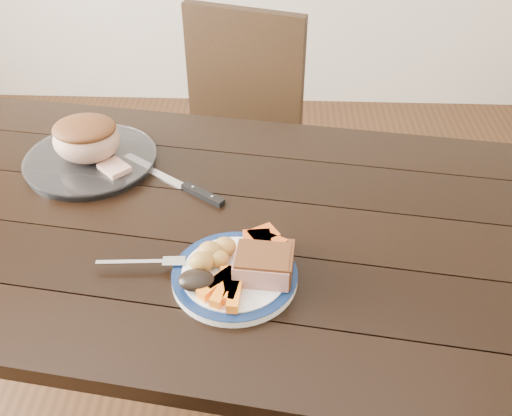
{
  "coord_description": "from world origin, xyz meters",
  "views": [
    {
      "loc": [
        0.12,
        -0.98,
        1.56
      ],
      "look_at": [
        0.08,
        -0.02,
        0.8
      ],
      "focal_mm": 40.0,
      "sensor_mm": 36.0,
      "label": 1
    }
  ],
  "objects_px": {
    "dining_table": "(222,250)",
    "roast_joint": "(87,140)",
    "chair_far": "(234,135)",
    "fork": "(148,262)",
    "serving_platter": "(91,161)",
    "dinner_plate": "(235,276)",
    "pork_slice": "(263,266)",
    "carving_knife": "(190,189)"
  },
  "relations": [
    {
      "from": "dining_table",
      "to": "roast_joint",
      "type": "height_order",
      "value": "roast_joint"
    },
    {
      "from": "chair_far",
      "to": "roast_joint",
      "type": "bearing_deg",
      "value": 76.34
    },
    {
      "from": "chair_far",
      "to": "fork",
      "type": "xyz_separation_m",
      "value": [
        -0.1,
        -0.9,
        0.25
      ]
    },
    {
      "from": "dining_table",
      "to": "chair_far",
      "type": "height_order",
      "value": "chair_far"
    },
    {
      "from": "serving_platter",
      "to": "roast_joint",
      "type": "xyz_separation_m",
      "value": [
        0.0,
        0.0,
        0.06
      ]
    },
    {
      "from": "dinner_plate",
      "to": "roast_joint",
      "type": "xyz_separation_m",
      "value": [
        -0.39,
        0.39,
        0.06
      ]
    },
    {
      "from": "serving_platter",
      "to": "pork_slice",
      "type": "relative_size",
      "value": 2.99
    },
    {
      "from": "roast_joint",
      "to": "carving_knife",
      "type": "distance_m",
      "value": 0.29
    },
    {
      "from": "pork_slice",
      "to": "carving_knife",
      "type": "relative_size",
      "value": 0.39
    },
    {
      "from": "dining_table",
      "to": "pork_slice",
      "type": "distance_m",
      "value": 0.25
    },
    {
      "from": "dinner_plate",
      "to": "serving_platter",
      "type": "bearing_deg",
      "value": 135.0
    },
    {
      "from": "carving_knife",
      "to": "chair_far",
      "type": "bearing_deg",
      "value": 120.8
    },
    {
      "from": "chair_far",
      "to": "pork_slice",
      "type": "bearing_deg",
      "value": 115.36
    },
    {
      "from": "serving_platter",
      "to": "fork",
      "type": "height_order",
      "value": "fork"
    },
    {
      "from": "roast_joint",
      "to": "dining_table",
      "type": "bearing_deg",
      "value": -30.82
    },
    {
      "from": "carving_knife",
      "to": "dinner_plate",
      "type": "bearing_deg",
      "value": -30.88
    },
    {
      "from": "chair_far",
      "to": "dinner_plate",
      "type": "xyz_separation_m",
      "value": [
        0.07,
        -0.92,
        0.23
      ]
    },
    {
      "from": "dining_table",
      "to": "fork",
      "type": "xyz_separation_m",
      "value": [
        -0.13,
        -0.16,
        0.11
      ]
    },
    {
      "from": "roast_joint",
      "to": "serving_platter",
      "type": "bearing_deg",
      "value": 0.0
    },
    {
      "from": "dinner_plate",
      "to": "roast_joint",
      "type": "bearing_deg",
      "value": 135.0
    },
    {
      "from": "chair_far",
      "to": "dinner_plate",
      "type": "height_order",
      "value": "chair_far"
    },
    {
      "from": "carving_knife",
      "to": "serving_platter",
      "type": "bearing_deg",
      "value": -165.85
    },
    {
      "from": "dining_table",
      "to": "pork_slice",
      "type": "relative_size",
      "value": 15.92
    },
    {
      "from": "dinner_plate",
      "to": "pork_slice",
      "type": "relative_size",
      "value": 2.31
    },
    {
      "from": "chair_far",
      "to": "pork_slice",
      "type": "distance_m",
      "value": 0.97
    },
    {
      "from": "chair_far",
      "to": "fork",
      "type": "distance_m",
      "value": 0.94
    },
    {
      "from": "fork",
      "to": "roast_joint",
      "type": "height_order",
      "value": "roast_joint"
    },
    {
      "from": "serving_platter",
      "to": "carving_knife",
      "type": "bearing_deg",
      "value": -21.31
    },
    {
      "from": "pork_slice",
      "to": "carving_knife",
      "type": "distance_m",
      "value": 0.35
    },
    {
      "from": "pork_slice",
      "to": "fork",
      "type": "relative_size",
      "value": 0.6
    },
    {
      "from": "dining_table",
      "to": "fork",
      "type": "distance_m",
      "value": 0.24
    },
    {
      "from": "chair_far",
      "to": "serving_platter",
      "type": "distance_m",
      "value": 0.66
    },
    {
      "from": "serving_platter",
      "to": "carving_knife",
      "type": "height_order",
      "value": "serving_platter"
    },
    {
      "from": "dining_table",
      "to": "dinner_plate",
      "type": "height_order",
      "value": "dinner_plate"
    },
    {
      "from": "chair_far",
      "to": "carving_knife",
      "type": "bearing_deg",
      "value": 102.69
    },
    {
      "from": "fork",
      "to": "carving_knife",
      "type": "bearing_deg",
      "value": 75.93
    },
    {
      "from": "serving_platter",
      "to": "carving_knife",
      "type": "xyz_separation_m",
      "value": [
        0.27,
        -0.1,
        -0.0
      ]
    },
    {
      "from": "dinner_plate",
      "to": "pork_slice",
      "type": "distance_m",
      "value": 0.07
    },
    {
      "from": "dining_table",
      "to": "fork",
      "type": "bearing_deg",
      "value": -128.32
    },
    {
      "from": "dinner_plate",
      "to": "pork_slice",
      "type": "xyz_separation_m",
      "value": [
        0.06,
        -0.0,
        0.04
      ]
    },
    {
      "from": "serving_platter",
      "to": "chair_far",
      "type": "bearing_deg",
      "value": 59.0
    },
    {
      "from": "fork",
      "to": "chair_far",
      "type": "bearing_deg",
      "value": 79.89
    }
  ]
}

